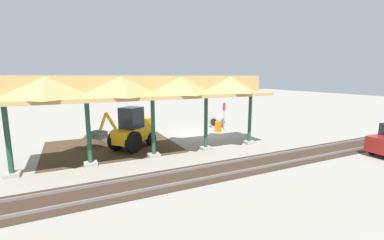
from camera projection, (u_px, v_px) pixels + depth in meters
name	position (u px, v px, depth m)	size (l,w,h in m)	color
ground_plane	(201.00, 134.00, 21.86)	(120.00, 120.00, 0.00)	gray
dirt_work_zone	(112.00, 147.00, 17.88)	(8.67, 7.00, 0.01)	#42301E
platform_canopy	(152.00, 88.00, 14.96)	(15.62, 3.20, 4.90)	#9E998E
rail_tracks	(267.00, 162.00, 14.70)	(60.00, 2.58, 0.15)	slate
stop_sign	(224.00, 110.00, 23.50)	(0.62, 0.49, 2.47)	gray
backhoe	(132.00, 130.00, 17.33)	(4.64, 4.12, 2.82)	#EAB214
dirt_mound	(91.00, 146.00, 18.09)	(4.40, 4.40, 2.16)	#42301E
concrete_pipe	(217.00, 121.00, 24.82)	(1.64, 1.56, 1.09)	#9E9384
traffic_barrel	(218.00, 127.00, 22.72)	(0.56, 0.56, 0.90)	orange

